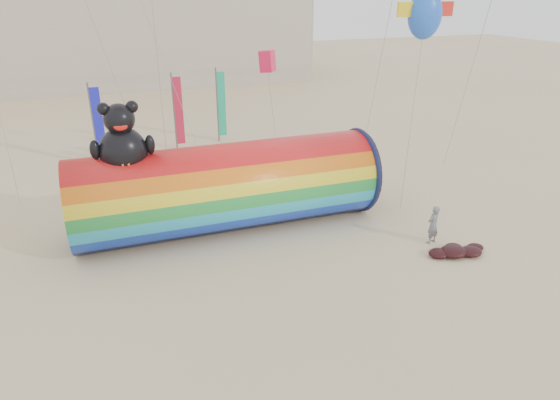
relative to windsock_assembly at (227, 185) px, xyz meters
name	(u,v)px	position (x,y,z in m)	size (l,w,h in m)	color
ground	(281,272)	(0.90, -4.62, -2.08)	(160.00, 160.00, 0.00)	#CCB58C
windsock_assembly	(227,185)	(0.00, 0.00, 0.00)	(13.63, 4.15, 6.28)	red
kite_handler	(433,225)	(7.91, -4.59, -1.22)	(0.63, 0.42, 1.74)	slate
fabric_bundle	(457,251)	(8.27, -5.87, -1.91)	(2.62, 1.35, 0.41)	#35090C
festival_banners	(169,113)	(-0.74, 12.39, 0.55)	(8.94, 3.03, 5.20)	#59595E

